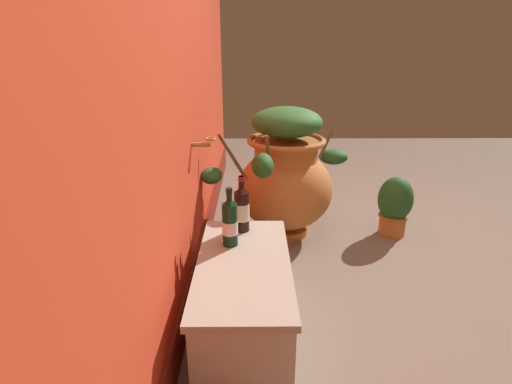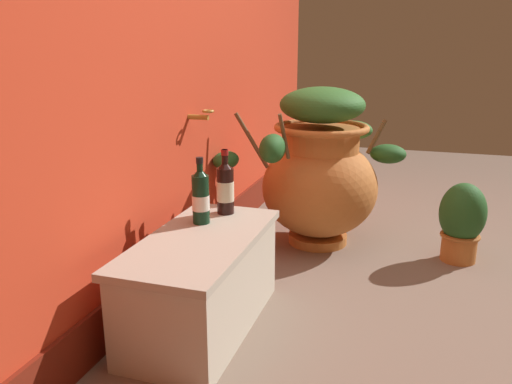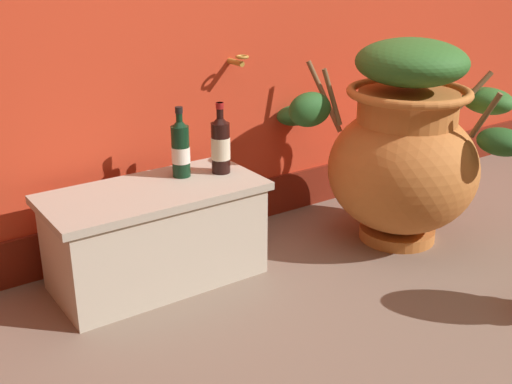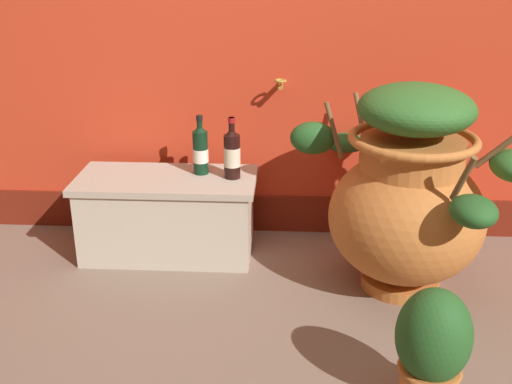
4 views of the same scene
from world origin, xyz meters
name	(u,v)px [view 1 (image 1 of 4)]	position (x,y,z in m)	size (l,w,h in m)	color
ground_plane	(387,272)	(0.00, 0.00, 0.00)	(7.00, 7.00, 0.00)	#7A6656
back_wall	(163,34)	(0.00, 1.20, 1.29)	(4.40, 0.33, 2.60)	red
terracotta_urn	(285,176)	(0.53, 0.57, 0.42)	(0.93, 0.98, 0.88)	#C17033
stone_ledge	(244,296)	(-0.51, 0.82, 0.20)	(0.82, 0.40, 0.38)	beige
wine_bottle_left	(242,208)	(-0.21, 0.84, 0.50)	(0.08, 0.08, 0.28)	black
wine_bottle_middle	(230,221)	(-0.36, 0.89, 0.50)	(0.07, 0.07, 0.28)	black
potted_shrub	(395,205)	(0.50, -0.19, 0.22)	(0.23, 0.23, 0.42)	#C17033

